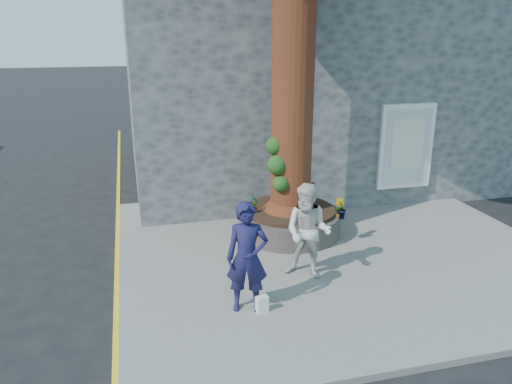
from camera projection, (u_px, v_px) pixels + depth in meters
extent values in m
plane|color=black|center=(282.00, 282.00, 9.50)|extent=(120.00, 120.00, 0.00)
cube|color=slate|center=(335.00, 250.00, 10.76)|extent=(9.00, 8.00, 0.12)
cube|color=yellow|center=(117.00, 277.00, 9.70)|extent=(0.10, 30.00, 0.01)
cube|color=#484A4D|center=(291.00, 82.00, 15.78)|extent=(10.00, 8.00, 6.00)
cube|color=white|center=(406.00, 147.00, 12.88)|extent=(1.50, 0.12, 2.20)
cube|color=silver|center=(407.00, 147.00, 12.82)|extent=(1.25, 0.04, 1.95)
cube|color=silver|center=(408.00, 143.00, 12.77)|extent=(0.90, 0.02, 1.30)
cube|color=#484A4D|center=(506.00, 76.00, 17.68)|extent=(6.00, 8.00, 6.00)
cylinder|color=black|center=(290.00, 222.00, 11.41)|extent=(2.30, 2.30, 0.52)
cylinder|color=black|center=(290.00, 210.00, 11.32)|extent=(2.04, 2.04, 0.08)
cylinder|color=#4F2A13|center=(294.00, 35.00, 10.13)|extent=(0.90, 0.90, 7.50)
cone|color=#4F2A13|center=(290.00, 194.00, 11.20)|extent=(1.24, 1.24, 0.70)
sphere|color=#1A4416|center=(277.00, 165.00, 10.69)|extent=(0.44, 0.44, 0.44)
sphere|color=#1A4416|center=(281.00, 184.00, 10.74)|extent=(0.36, 0.36, 0.36)
sphere|color=#1A4416|center=(275.00, 145.00, 10.67)|extent=(0.40, 0.40, 0.40)
imported|color=#181740|center=(247.00, 258.00, 8.10)|extent=(0.77, 0.60, 1.88)
imported|color=silver|center=(308.00, 232.00, 9.21)|extent=(1.12, 1.08, 1.82)
cube|color=white|center=(262.00, 304.00, 8.26)|extent=(0.22, 0.16, 0.28)
imported|color=gray|center=(254.00, 204.00, 11.00)|extent=(0.24, 0.25, 0.39)
imported|color=gray|center=(340.00, 208.00, 10.66)|extent=(0.34, 0.34, 0.45)
imported|color=gray|center=(312.00, 188.00, 12.24)|extent=(0.22, 0.22, 0.32)
imported|color=gray|center=(340.00, 212.00, 10.68)|extent=(0.34, 0.35, 0.29)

